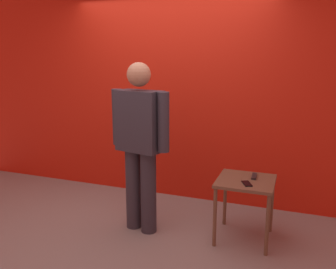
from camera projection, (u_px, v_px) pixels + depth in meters
ground_plane at (127, 240)px, 3.54m from camera, size 12.00×12.00×0.00m
back_wall_red at (172, 68)px, 4.41m from camera, size 6.02×0.12×3.31m
standing_person at (140, 140)px, 3.57m from camera, size 0.69×0.33×1.74m
side_table at (245, 189)px, 3.46m from camera, size 0.55×0.55×0.62m
cell_phone at (247, 184)px, 3.32m from camera, size 0.12×0.16×0.01m
tv_remote at (254, 176)px, 3.51m from camera, size 0.05×0.17×0.02m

